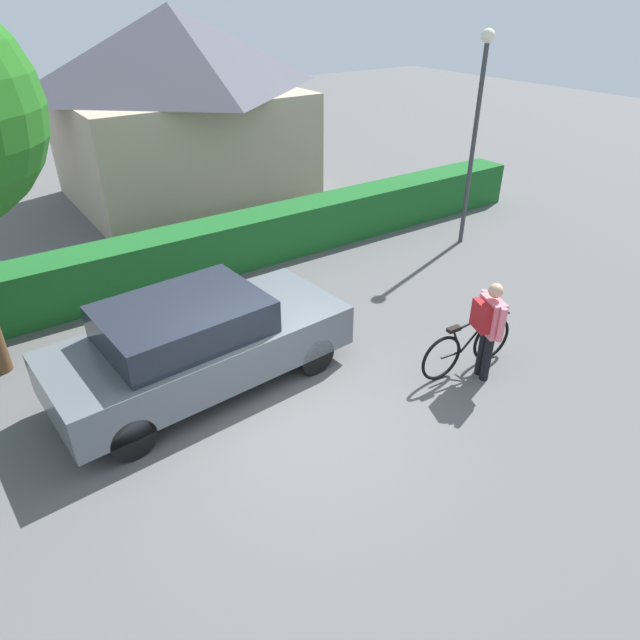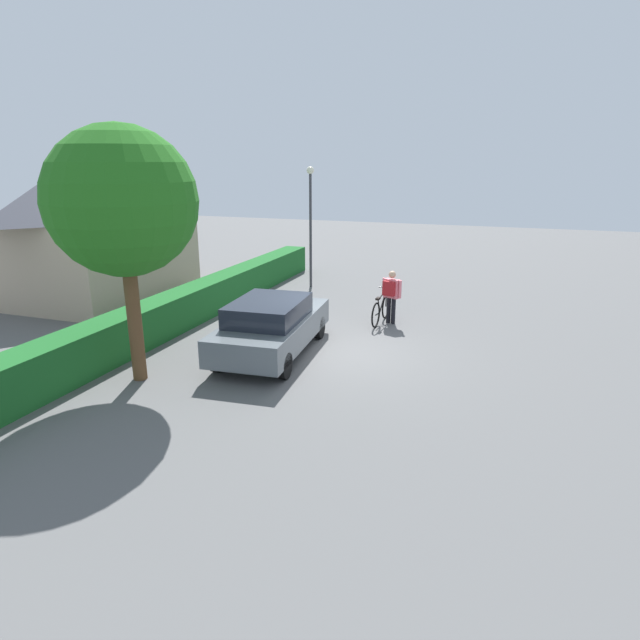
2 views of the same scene
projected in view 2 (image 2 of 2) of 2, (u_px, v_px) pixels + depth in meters
ground_plane at (337, 352)px, 13.64m from camera, size 60.00×60.00×0.00m
hedge_row at (169, 314)px, 15.09m from camera, size 19.50×0.90×1.05m
house_distant at (88, 226)px, 18.68m from camera, size 6.27×5.33×4.92m
parked_car_near at (271, 325)px, 13.27m from camera, size 4.48×2.14×1.45m
bicycle at (381, 310)px, 15.99m from camera, size 1.80×0.50×0.99m
person_rider at (391, 292)px, 15.76m from camera, size 0.46×0.62×1.61m
street_lamp at (310, 211)px, 19.91m from camera, size 0.28×0.28×4.54m
tree_kerbside at (122, 203)px, 10.83m from camera, size 3.10×3.10×5.47m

